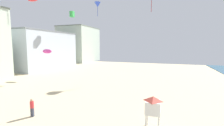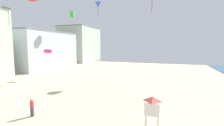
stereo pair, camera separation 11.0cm
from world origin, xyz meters
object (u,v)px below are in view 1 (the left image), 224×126
at_px(lifeguard_stand, 153,105).
at_px(kite_green_box, 72,14).
at_px(kite_blue_delta, 98,5).
at_px(kite_magenta_parafoil, 47,51).
at_px(kite_flyer, 32,107).

height_order(lifeguard_stand, kite_green_box, kite_green_box).
distance_m(kite_green_box, kite_blue_delta, 10.79).
relative_size(lifeguard_stand, kite_green_box, 1.68).
height_order(lifeguard_stand, kite_magenta_parafoil, kite_magenta_parafoil).
relative_size(kite_flyer, kite_green_box, 1.08).
relative_size(lifeguard_stand, kite_magenta_parafoil, 1.18).
bearing_deg(kite_flyer, lifeguard_stand, -132.80).
bearing_deg(lifeguard_stand, kite_green_box, 144.48).
relative_size(kite_green_box, kite_blue_delta, 0.50).
bearing_deg(kite_magenta_parafoil, kite_green_box, 100.31).
xyz_separation_m(kite_flyer, kite_magenta_parafoil, (-11.07, 14.29, 4.39)).
relative_size(kite_flyer, kite_magenta_parafoil, 0.76).
xyz_separation_m(kite_magenta_parafoil, kite_green_box, (-2.21, 12.18, 9.52)).
bearing_deg(kite_green_box, kite_blue_delta, -25.80).
xyz_separation_m(lifeguard_stand, kite_magenta_parafoil, (-21.45, 12.76, 3.47)).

